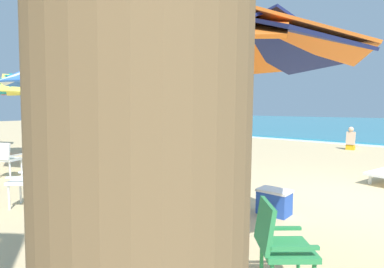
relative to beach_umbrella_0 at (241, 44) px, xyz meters
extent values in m
plane|color=#D3B784|center=(0.52, 3.02, -2.38)|extent=(80.00, 80.00, 0.00)
cylinder|color=silver|center=(0.00, 0.00, -1.24)|extent=(0.05, 0.05, 2.27)
cube|color=orange|center=(0.57, 0.24, 0.02)|extent=(1.49, 1.37, 0.51)
cube|color=navy|center=(0.24, 0.57, 0.02)|extent=(1.38, 1.45, 0.51)
cube|color=orange|center=(-0.24, 0.57, 0.02)|extent=(1.37, 1.49, 0.51)
cube|color=navy|center=(-0.57, 0.24, 0.02)|extent=(1.45, 1.38, 0.51)
cube|color=orange|center=(-0.57, -0.24, 0.02)|extent=(1.49, 1.37, 0.51)
cube|color=navy|center=(-0.24, -0.57, 0.02)|extent=(1.38, 1.45, 0.51)
cube|color=orange|center=(0.24, -0.57, 0.02)|extent=(1.37, 1.49, 0.51)
cube|color=navy|center=(0.57, -0.24, 0.02)|extent=(1.45, 1.38, 0.51)
sphere|color=silver|center=(0.00, 0.00, 0.29)|extent=(0.08, 0.08, 0.08)
cube|color=#2D8C4C|center=(0.73, -0.37, -1.94)|extent=(0.62, 0.62, 0.05)
cube|color=#2D8C4C|center=(0.58, -0.50, -1.71)|extent=(0.35, 0.38, 0.40)
cube|color=#2D8C4C|center=(0.60, -0.22, -1.83)|extent=(0.32, 0.29, 0.03)
cube|color=#2D8C4C|center=(0.86, -0.52, -1.83)|extent=(0.32, 0.29, 0.03)
cylinder|color=#2D8C4C|center=(0.75, -0.12, -2.17)|extent=(0.04, 0.04, 0.41)
cylinder|color=#2D8C4C|center=(0.48, -0.35, -2.17)|extent=(0.04, 0.04, 0.41)
cube|color=white|center=(-0.71, 0.11, -1.94)|extent=(0.62, 0.62, 0.05)
cube|color=white|center=(-0.58, 0.27, -1.71)|extent=(0.38, 0.34, 0.40)
cube|color=white|center=(-0.56, -0.02, -1.83)|extent=(0.29, 0.33, 0.03)
cube|color=white|center=(-0.87, 0.24, -1.83)|extent=(0.29, 0.33, 0.03)
cylinder|color=white|center=(-0.69, -0.13, -2.17)|extent=(0.04, 0.04, 0.41)
cylinder|color=white|center=(-0.96, 0.10, -2.17)|extent=(0.04, 0.04, 0.41)
cylinder|color=white|center=(-0.47, 0.13, -2.17)|extent=(0.04, 0.04, 0.41)
cylinder|color=white|center=(-0.73, 0.36, -2.17)|extent=(0.04, 0.04, 0.41)
cylinder|color=silver|center=(-3.49, -0.05, -1.30)|extent=(0.05, 0.05, 2.16)
cube|color=blue|center=(-2.96, 0.17, -0.05)|extent=(1.34, 1.27, 0.51)
cube|color=white|center=(-3.27, 0.48, -0.05)|extent=(1.27, 1.35, 0.51)
cube|color=blue|center=(-3.72, 0.48, -0.05)|extent=(1.27, 1.34, 0.51)
cube|color=white|center=(-4.03, 0.17, -0.05)|extent=(1.35, 1.27, 0.51)
cube|color=blue|center=(-4.03, -0.27, -0.05)|extent=(1.34, 1.27, 0.51)
cube|color=white|center=(-3.72, -0.59, -0.05)|extent=(1.27, 1.35, 0.51)
cube|color=blue|center=(-3.27, -0.59, -0.05)|extent=(1.27, 1.34, 0.51)
cube|color=white|center=(-2.96, -0.27, -0.05)|extent=(1.35, 1.27, 0.51)
sphere|color=silver|center=(-3.49, -0.05, 0.25)|extent=(0.08, 0.08, 0.08)
cube|color=blue|center=(-4.40, -0.16, -1.94)|extent=(0.60, 0.60, 0.05)
cube|color=blue|center=(-4.22, -0.26, -1.71)|extent=(0.29, 0.41, 0.40)
cube|color=blue|center=(-4.50, -0.34, -1.83)|extent=(0.37, 0.23, 0.03)
cube|color=blue|center=(-4.30, 0.01, -1.83)|extent=(0.37, 0.23, 0.03)
cylinder|color=blue|center=(-4.64, -0.23, -2.17)|extent=(0.04, 0.04, 0.41)
cylinder|color=blue|center=(-4.47, 0.08, -2.17)|extent=(0.04, 0.04, 0.41)
cylinder|color=blue|center=(-4.33, -0.40, -2.17)|extent=(0.04, 0.04, 0.41)
cylinder|color=blue|center=(-4.16, -0.10, -2.17)|extent=(0.04, 0.04, 0.41)
cube|color=white|center=(-3.69, -0.88, -1.94)|extent=(0.62, 0.62, 0.05)
cube|color=white|center=(-3.54, -0.75, -1.71)|extent=(0.35, 0.37, 0.40)
cube|color=white|center=(-3.55, -1.03, -1.83)|extent=(0.32, 0.30, 0.03)
cube|color=white|center=(-3.82, -0.73, -1.83)|extent=(0.32, 0.30, 0.03)
cylinder|color=white|center=(-3.70, -1.13, -2.17)|extent=(0.04, 0.04, 0.41)
cylinder|color=white|center=(-3.93, -0.87, -2.17)|extent=(0.04, 0.04, 0.41)
cylinder|color=white|center=(-3.44, -0.89, -2.17)|extent=(0.04, 0.04, 0.41)
cylinder|color=white|center=(-3.67, -0.63, -2.17)|extent=(0.04, 0.04, 0.41)
cylinder|color=silver|center=(-6.65, 0.22, -1.32)|extent=(0.05, 0.05, 2.11)
cube|color=teal|center=(-6.20, 0.41, -0.11)|extent=(1.12, 1.04, 0.51)
cube|color=#EFDB4C|center=(-6.46, 0.67, -0.11)|extent=(1.05, 1.08, 0.51)
cube|color=teal|center=(-6.83, 0.67, -0.11)|extent=(1.04, 1.12, 0.51)
cube|color=#EFDB4C|center=(-7.09, 0.41, -0.11)|extent=(1.08, 1.05, 0.51)
cube|color=teal|center=(-7.09, 0.04, -0.11)|extent=(1.12, 1.04, 0.51)
cube|color=teal|center=(-6.46, -0.22, -0.11)|extent=(1.04, 1.12, 0.51)
cube|color=#EFDB4C|center=(-6.20, 0.04, -0.11)|extent=(1.08, 1.05, 0.51)
sphere|color=silver|center=(-6.65, 0.22, 0.18)|extent=(0.08, 0.08, 0.08)
cube|color=white|center=(-6.27, -0.26, -1.94)|extent=(0.60, 0.60, 0.05)
cube|color=white|center=(-6.17, -0.44, -1.71)|extent=(0.41, 0.28, 0.40)
cube|color=white|center=(-6.44, -0.35, -1.83)|extent=(0.22, 0.37, 0.03)
cube|color=white|center=(-6.09, -0.17, -1.83)|extent=(0.22, 0.37, 0.03)
cylinder|color=white|center=(-6.51, -0.19, -2.17)|extent=(0.04, 0.04, 0.41)
cylinder|color=white|center=(-6.20, -0.02, -2.17)|extent=(0.04, 0.04, 0.41)
cylinder|color=white|center=(-6.03, -0.33, -2.17)|extent=(0.04, 0.04, 0.41)
cube|color=white|center=(-6.89, 0.68, -1.94)|extent=(0.52, 0.52, 0.05)
cube|color=white|center=(-7.08, 0.72, -1.71)|extent=(0.18, 0.43, 0.40)
cube|color=white|center=(-6.85, 0.88, -1.83)|extent=(0.40, 0.12, 0.03)
cube|color=white|center=(-6.93, 0.49, -1.83)|extent=(0.40, 0.12, 0.03)
cylinder|color=white|center=(-6.68, 0.82, -2.17)|extent=(0.04, 0.04, 0.41)
cylinder|color=white|center=(-6.75, 0.48, -2.17)|extent=(0.04, 0.04, 0.41)
cylinder|color=white|center=(-7.02, 0.89, -2.17)|extent=(0.04, 0.04, 0.41)
cylinder|color=white|center=(-7.09, 0.54, -2.17)|extent=(0.04, 0.04, 0.41)
cube|color=white|center=(-9.49, 0.71, 0.01)|extent=(1.31, 1.37, 0.55)
cube|color=white|center=(0.49, 4.67, -2.27)|extent=(0.06, 0.06, 0.22)
cube|color=blue|center=(-0.29, 1.53, -2.20)|extent=(0.48, 0.32, 0.36)
cube|color=white|center=(-0.29, 1.53, -2.00)|extent=(0.50, 0.34, 0.04)
cube|color=yellow|center=(-1.22, 10.33, -2.28)|extent=(0.30, 0.24, 0.20)
cube|color=beige|center=(-1.22, 10.31, -1.92)|extent=(0.30, 0.25, 0.54)
sphere|color=beige|center=(-1.22, 10.30, -1.56)|extent=(0.20, 0.20, 0.20)
cube|color=beige|center=(-1.22, 10.73, -2.31)|extent=(0.26, 0.76, 0.14)
camera|label=1|loc=(1.77, -2.87, -0.68)|focal=28.38mm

